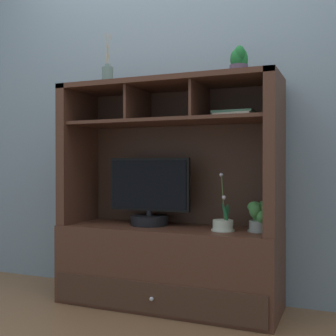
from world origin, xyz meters
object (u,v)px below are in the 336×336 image
object	(u,v)px
potted_orchid	(223,224)
diffuser_bottle	(108,77)
potted_succulent	(239,62)
tv_monitor	(149,197)
magazine_stack_left	(238,115)
potted_fern	(259,216)
media_console	(169,234)

from	to	relation	value
potted_orchid	diffuser_bottle	distance (m)	1.19
diffuser_bottle	potted_succulent	world-z (taller)	diffuser_bottle
tv_monitor	diffuser_bottle	distance (m)	0.82
potted_succulent	tv_monitor	bearing A→B (deg)	177.77
magazine_stack_left	potted_succulent	size ratio (longest dim) A/B	1.82
tv_monitor	potted_fern	bearing A→B (deg)	-0.07
potted_orchid	media_console	bearing A→B (deg)	173.55
potted_succulent	diffuser_bottle	bearing A→B (deg)	178.13
diffuser_bottle	potted_succulent	distance (m)	0.86
media_console	diffuser_bottle	world-z (taller)	diffuser_bottle
tv_monitor	diffuser_bottle	bearing A→B (deg)	178.83
tv_monitor	potted_succulent	distance (m)	0.96
potted_orchid	potted_succulent	distance (m)	0.91
potted_fern	magazine_stack_left	world-z (taller)	magazine_stack_left
potted_orchid	potted_fern	distance (m)	0.20
potted_fern	diffuser_bottle	xyz separation A→B (m)	(-0.97, 0.01, 0.85)
media_console	potted_fern	world-z (taller)	media_console
tv_monitor	potted_fern	size ratio (longest dim) A/B	3.09
potted_orchid	magazine_stack_left	world-z (taller)	magazine_stack_left
tv_monitor	potted_fern	distance (m)	0.68
potted_succulent	potted_fern	bearing A→B (deg)	10.85
tv_monitor	potted_orchid	distance (m)	0.50
tv_monitor	potted_orchid	size ratio (longest dim) A/B	1.62
potted_fern	magazine_stack_left	size ratio (longest dim) A/B	0.56
media_console	magazine_stack_left	bearing A→B (deg)	3.70
potted_fern	potted_succulent	bearing A→B (deg)	-169.15
magazine_stack_left	diffuser_bottle	bearing A→B (deg)	-179.17
potted_orchid	potted_succulent	bearing A→B (deg)	17.29
magazine_stack_left	diffuser_bottle	distance (m)	0.89
potted_fern	potted_orchid	bearing A→B (deg)	-166.32
diffuser_bottle	media_console	bearing A→B (deg)	-1.97
media_console	magazine_stack_left	distance (m)	0.81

